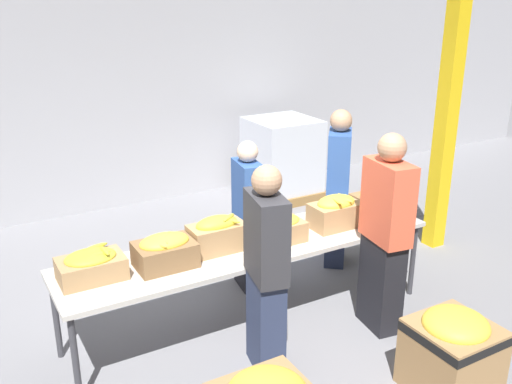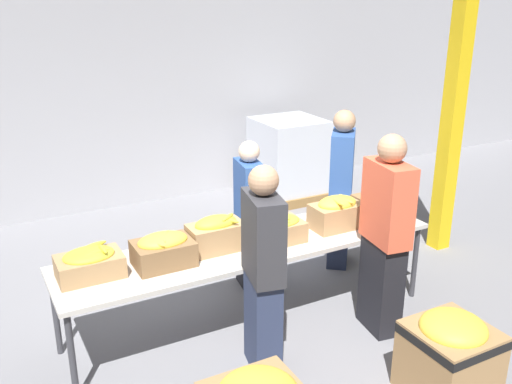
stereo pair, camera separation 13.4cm
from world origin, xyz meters
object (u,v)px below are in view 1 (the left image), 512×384
at_px(banana_box_0, 91,265).
at_px(volunteer_1, 385,235).
at_px(banana_box_3, 279,228).
at_px(support_pillar, 452,74).
at_px(banana_box_5, 377,201).
at_px(pallet_stack_0, 282,159).
at_px(donation_bin_1, 452,350).
at_px(volunteer_2, 248,217).
at_px(banana_box_4, 336,211).
at_px(banana_box_1, 165,251).
at_px(volunteer_3, 266,272).
at_px(banana_box_2, 217,234).
at_px(volunteer_0, 338,189).
at_px(sorting_table, 251,249).

height_order(banana_box_0, volunteer_1, volunteer_1).
bearing_deg(banana_box_3, support_pillar, 10.54).
xyz_separation_m(banana_box_5, pallet_stack_0, (0.62, 2.70, -0.35)).
bearing_deg(pallet_stack_0, volunteer_1, -107.80).
height_order(volunteer_1, donation_bin_1, volunteer_1).
distance_m(donation_bin_1, support_pillar, 3.17).
relative_size(banana_box_5, volunteer_2, 0.30).
bearing_deg(banana_box_4, banana_box_3, 179.98).
relative_size(banana_box_1, banana_box_3, 1.10).
relative_size(volunteer_3, pallet_stack_0, 1.47).
height_order(banana_box_5, support_pillar, support_pillar).
bearing_deg(banana_box_0, volunteer_3, -29.91).
height_order(banana_box_2, banana_box_3, banana_box_2).
relative_size(banana_box_2, banana_box_3, 1.12).
distance_m(banana_box_3, volunteer_3, 0.73).
bearing_deg(volunteer_1, banana_box_1, 80.04).
relative_size(volunteer_0, pallet_stack_0, 1.49).
distance_m(volunteer_1, pallet_stack_0, 3.50).
relative_size(volunteer_1, volunteer_2, 1.17).
bearing_deg(banana_box_5, donation_bin_1, -110.29).
bearing_deg(banana_box_0, pallet_stack_0, 38.13).
distance_m(volunteer_3, donation_bin_1, 1.48).
bearing_deg(banana_box_2, volunteer_2, 43.51).
relative_size(banana_box_0, support_pillar, 0.12).
relative_size(banana_box_5, volunteer_0, 0.27).
bearing_deg(banana_box_2, volunteer_0, 18.95).
distance_m(banana_box_2, volunteer_1, 1.42).
bearing_deg(volunteer_1, donation_bin_1, -179.47).
distance_m(banana_box_0, volunteer_0, 2.82).
xyz_separation_m(banana_box_5, volunteer_0, (0.00, 0.62, -0.06)).
distance_m(banana_box_4, volunteer_0, 0.86).
distance_m(banana_box_2, volunteer_3, 0.65).
height_order(banana_box_1, volunteer_1, volunteer_1).
distance_m(banana_box_2, banana_box_4, 1.18).
distance_m(banana_box_3, volunteer_1, 0.91).
bearing_deg(sorting_table, donation_bin_1, -61.74).
bearing_deg(banana_box_2, pallet_stack_0, 48.88).
bearing_deg(volunteer_0, support_pillar, 119.79).
xyz_separation_m(banana_box_0, volunteer_1, (2.32, -0.66, -0.01)).
height_order(banana_box_1, volunteer_3, volunteer_3).
relative_size(banana_box_2, volunteer_0, 0.28).
relative_size(sorting_table, banana_box_4, 7.03).
bearing_deg(support_pillar, sorting_table, -171.43).
bearing_deg(volunteer_2, volunteer_0, 99.65).
xyz_separation_m(sorting_table, banana_box_5, (1.40, 0.00, 0.18)).
bearing_deg(volunteer_3, donation_bin_1, -119.72).
xyz_separation_m(sorting_table, volunteer_1, (0.96, -0.61, 0.15)).
distance_m(banana_box_4, volunteer_1, 0.57).
xyz_separation_m(donation_bin_1, support_pillar, (1.87, 1.95, 1.65)).
xyz_separation_m(volunteer_0, volunteer_2, (-1.10, -0.00, -0.09)).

